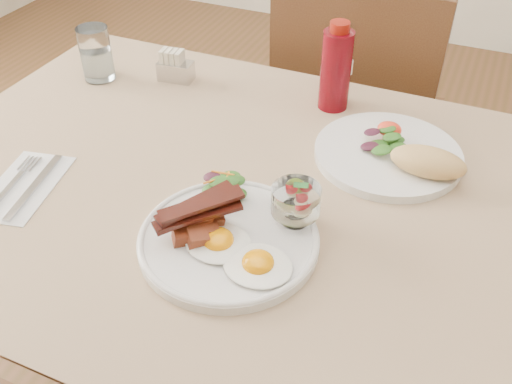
% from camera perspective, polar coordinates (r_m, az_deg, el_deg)
% --- Properties ---
extents(table, '(1.33, 0.88, 0.75)m').
position_cam_1_polar(table, '(1.04, 0.77, -3.73)').
color(table, '#523519').
rests_on(table, ground).
extents(chair_far, '(0.42, 0.42, 0.93)m').
position_cam_1_polar(chair_far, '(1.64, 9.85, 7.30)').
color(chair_far, '#523519').
rests_on(chair_far, ground).
extents(main_plate, '(0.28, 0.28, 0.02)m').
position_cam_1_polar(main_plate, '(0.88, -2.75, -4.85)').
color(main_plate, silver).
rests_on(main_plate, table).
extents(fried_eggs, '(0.20, 0.14, 0.03)m').
position_cam_1_polar(fried_eggs, '(0.84, -1.84, -6.07)').
color(fried_eggs, white).
rests_on(fried_eggs, main_plate).
extents(bacon_potato_pile, '(0.12, 0.13, 0.06)m').
position_cam_1_polar(bacon_potato_pile, '(0.87, -5.84, -2.78)').
color(bacon_potato_pile, maroon).
rests_on(bacon_potato_pile, main_plate).
extents(side_salad, '(0.08, 0.08, 0.04)m').
position_cam_1_polar(side_salad, '(0.94, -3.22, 0.45)').
color(side_salad, '#174512').
rests_on(side_salad, main_plate).
extents(fruit_cup, '(0.08, 0.08, 0.08)m').
position_cam_1_polar(fruit_cup, '(0.88, 4.02, -0.85)').
color(fruit_cup, white).
rests_on(fruit_cup, main_plate).
extents(second_plate, '(0.28, 0.27, 0.07)m').
position_cam_1_polar(second_plate, '(1.07, 13.94, 3.66)').
color(second_plate, silver).
rests_on(second_plate, table).
extents(ketchup_bottle, '(0.08, 0.08, 0.19)m').
position_cam_1_polar(ketchup_bottle, '(1.19, 7.98, 12.11)').
color(ketchup_bottle, '#58050D').
rests_on(ketchup_bottle, table).
extents(hot_sauce_bottle, '(0.05, 0.05, 0.14)m').
position_cam_1_polar(hot_sauce_bottle, '(1.22, 8.63, 11.62)').
color(hot_sauce_bottle, '#58050D').
rests_on(hot_sauce_bottle, table).
extents(sugar_caddy, '(0.08, 0.05, 0.07)m').
position_cam_1_polar(sugar_caddy, '(1.32, -8.13, 12.21)').
color(sugar_caddy, '#BBBBC0').
rests_on(sugar_caddy, table).
extents(water_glass, '(0.07, 0.07, 0.12)m').
position_cam_1_polar(water_glass, '(1.36, -15.65, 12.89)').
color(water_glass, white).
rests_on(water_glass, table).
extents(napkin_cutlery, '(0.14, 0.21, 0.01)m').
position_cam_1_polar(napkin_cutlery, '(1.07, -22.19, 0.54)').
color(napkin_cutlery, silver).
rests_on(napkin_cutlery, table).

